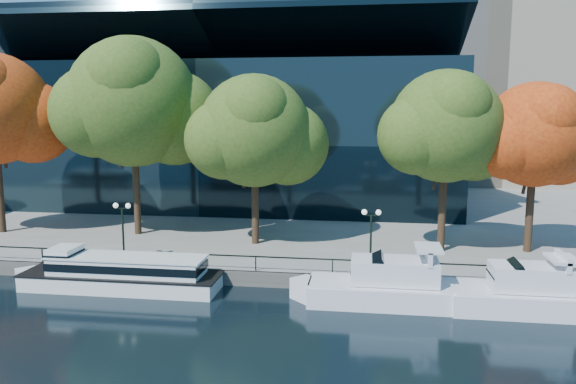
% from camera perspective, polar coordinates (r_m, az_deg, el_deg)
% --- Properties ---
extents(ground, '(160.00, 160.00, 0.00)m').
position_cam_1_polar(ground, '(35.67, -12.37, -10.51)').
color(ground, black).
rests_on(ground, ground).
extents(promenade, '(90.00, 67.08, 1.00)m').
position_cam_1_polar(promenade, '(69.81, -1.89, -0.45)').
color(promenade, slate).
rests_on(promenade, ground).
extents(railing, '(88.20, 0.08, 0.99)m').
position_cam_1_polar(railing, '(38.03, -10.75, -6.19)').
color(railing, black).
rests_on(railing, promenade).
extents(convention_building, '(50.00, 24.57, 21.43)m').
position_cam_1_polar(convention_building, '(65.35, -6.11, 5.94)').
color(convention_building, black).
rests_on(convention_building, ground).
extents(tour_boat, '(13.98, 3.12, 2.65)m').
position_cam_1_polar(tour_boat, '(37.84, -17.08, -7.78)').
color(tour_boat, silver).
rests_on(tour_boat, ground).
extents(cruiser_near, '(12.41, 3.20, 3.60)m').
position_cam_1_polar(cruiser_near, '(34.08, 10.82, -9.40)').
color(cruiser_near, white).
rests_on(cruiser_near, ground).
extents(cruiser_far, '(10.84, 3.01, 3.54)m').
position_cam_1_polar(cruiser_far, '(34.99, 23.36, -9.49)').
color(cruiser_far, white).
rests_on(cruiser_far, ground).
extents(tree_2, '(13.19, 10.82, 16.23)m').
position_cam_1_polar(tree_2, '(47.69, -15.26, 8.54)').
color(tree_2, black).
rests_on(tree_2, promenade).
extents(tree_3, '(10.73, 8.80, 13.07)m').
position_cam_1_polar(tree_3, '(42.85, -3.20, 5.98)').
color(tree_3, black).
rests_on(tree_3, promenade).
extents(tree_4, '(10.14, 8.32, 13.25)m').
position_cam_1_polar(tree_4, '(42.01, 15.95, 6.19)').
color(tree_4, black).
rests_on(tree_4, promenade).
extents(tree_5, '(9.43, 7.73, 12.38)m').
position_cam_1_polar(tree_5, '(44.10, 23.98, 5.13)').
color(tree_5, black).
rests_on(tree_5, promenade).
extents(lamp_1, '(1.26, 0.36, 4.03)m').
position_cam_1_polar(lamp_1, '(40.41, -16.47, -2.55)').
color(lamp_1, black).
rests_on(lamp_1, promenade).
extents(lamp_2, '(1.26, 0.36, 4.03)m').
position_cam_1_polar(lamp_2, '(36.76, 8.44, -3.38)').
color(lamp_2, black).
rests_on(lamp_2, promenade).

